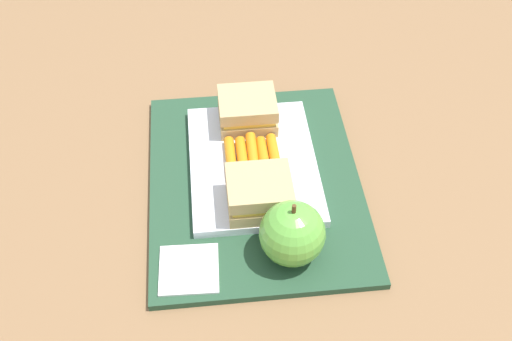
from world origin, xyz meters
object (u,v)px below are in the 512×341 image
(food_tray, at_px, (253,164))
(apple, at_px, (292,234))
(carrot_sticks_bundle, at_px, (253,157))
(paper_napkin, at_px, (189,269))
(sandwich_half_right, at_px, (259,193))
(sandwich_half_left, at_px, (247,110))

(food_tray, relative_size, apple, 2.57)
(food_tray, height_order, carrot_sticks_bundle, carrot_sticks_bundle)
(apple, bearing_deg, carrot_sticks_bundle, -168.24)
(apple, xyz_separation_m, paper_napkin, (0.01, -0.12, -0.04))
(sandwich_half_right, bearing_deg, sandwich_half_left, 180.00)
(food_tray, height_order, sandwich_half_left, sandwich_half_left)
(sandwich_half_right, height_order, paper_napkin, sandwich_half_right)
(paper_napkin, bearing_deg, apple, 95.13)
(food_tray, distance_m, apple, 0.16)
(apple, relative_size, paper_napkin, 1.28)
(food_tray, bearing_deg, apple, 11.67)
(sandwich_half_left, bearing_deg, food_tray, 0.00)
(sandwich_half_left, distance_m, paper_napkin, 0.26)
(sandwich_half_left, bearing_deg, apple, 7.72)
(sandwich_half_right, distance_m, apple, 0.08)
(sandwich_half_right, bearing_deg, food_tray, 180.00)
(sandwich_half_right, bearing_deg, carrot_sticks_bundle, -179.80)
(food_tray, distance_m, carrot_sticks_bundle, 0.01)
(sandwich_half_left, distance_m, carrot_sticks_bundle, 0.08)
(food_tray, xyz_separation_m, paper_napkin, (0.16, -0.09, -0.00))
(food_tray, relative_size, sandwich_half_left, 2.88)
(carrot_sticks_bundle, bearing_deg, sandwich_half_right, 0.20)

